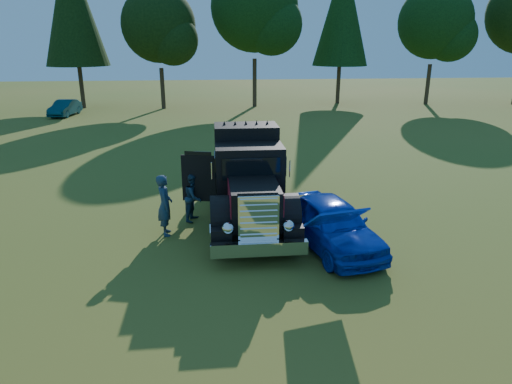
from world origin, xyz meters
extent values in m
plane|color=#385A1A|center=(0.00, 0.00, 0.00)|extent=(120.00, 120.00, 0.00)
cylinder|color=#2D2116|center=(20.00, 30.00, 1.80)|extent=(0.36, 0.36, 3.60)
sphere|color=black|center=(20.00, 30.00, 7.20)|extent=(6.40, 6.40, 6.40)
sphere|color=black|center=(21.20, 29.20, 6.00)|extent=(4.40, 4.40, 4.40)
cylinder|color=#2D2116|center=(12.00, 31.50, 2.25)|extent=(0.36, 0.36, 4.50)
cone|color=black|center=(12.00, 31.50, 8.12)|extent=(5.00, 5.00, 9.38)
cylinder|color=#2D2116|center=(-11.00, 30.50, 2.34)|extent=(0.36, 0.36, 4.68)
cone|color=black|center=(-11.00, 30.50, 8.45)|extent=(5.20, 5.20, 9.75)
cylinder|color=#2D2116|center=(4.00, 30.00, 2.07)|extent=(0.36, 0.36, 4.14)
sphere|color=black|center=(4.00, 30.00, 8.28)|extent=(7.36, 7.36, 7.36)
sphere|color=black|center=(5.38, 29.08, 6.90)|extent=(5.06, 5.06, 5.06)
cylinder|color=#2D2116|center=(-4.00, 29.50, 1.71)|extent=(0.36, 0.36, 3.42)
sphere|color=black|center=(-4.00, 29.50, 6.84)|extent=(6.08, 6.08, 6.08)
sphere|color=black|center=(-2.86, 28.74, 5.70)|extent=(4.18, 4.18, 4.18)
cylinder|color=black|center=(0.12, 0.70, 0.55)|extent=(0.32, 1.10, 1.10)
cylinder|color=black|center=(2.22, 0.70, 0.55)|extent=(0.32, 1.10, 1.10)
cylinder|color=black|center=(0.12, 5.50, 0.55)|extent=(0.32, 1.10, 1.10)
cylinder|color=black|center=(2.22, 5.50, 0.55)|extent=(0.32, 1.10, 1.10)
cylinder|color=black|center=(0.45, 5.50, 0.55)|extent=(0.32, 1.10, 1.10)
cylinder|color=black|center=(1.89, 5.50, 0.55)|extent=(0.32, 1.10, 1.10)
cube|color=black|center=(1.17, 3.30, 0.62)|extent=(1.60, 6.40, 0.28)
cube|color=white|center=(1.17, -0.55, 0.55)|extent=(2.50, 0.22, 0.36)
cube|color=white|center=(1.17, -0.25, 1.25)|extent=(1.05, 0.30, 1.30)
cube|color=black|center=(1.17, 0.80, 1.30)|extent=(1.35, 1.80, 1.10)
cube|color=maroon|center=(0.48, 0.80, 1.50)|extent=(0.02, 1.80, 0.60)
cube|color=maroon|center=(1.86, 0.80, 1.50)|extent=(0.02, 1.80, 0.60)
cylinder|color=black|center=(0.22, 0.70, 0.95)|extent=(0.55, 1.24, 1.24)
cylinder|color=black|center=(2.12, 0.70, 0.95)|extent=(0.55, 1.24, 1.24)
sphere|color=white|center=(0.39, -0.32, 1.05)|extent=(0.32, 0.32, 0.32)
sphere|color=white|center=(1.95, -0.32, 1.05)|extent=(0.32, 0.32, 0.32)
cube|color=black|center=(1.17, 2.35, 1.55)|extent=(2.05, 1.30, 2.10)
cube|color=black|center=(1.17, 1.68, 2.05)|extent=(1.70, 0.05, 0.65)
cube|color=black|center=(1.17, 3.65, 1.75)|extent=(2.05, 1.30, 2.50)
cube|color=black|center=(1.17, 5.30, 0.95)|extent=(2.00, 2.00, 0.35)
cube|color=black|center=(-0.39, 2.88, 1.45)|extent=(1.09, 0.31, 1.50)
cube|color=maroon|center=(-0.41, 2.93, 1.30)|extent=(0.83, 0.21, 0.75)
imported|color=#0A08B3|center=(3.34, 0.57, 0.71)|extent=(2.54, 4.42, 1.41)
cube|color=#0A08B3|center=(2.97, -1.09, 1.55)|extent=(1.47, 1.19, 0.67)
imported|color=#1B1C40|center=(-1.41, 1.91, 0.94)|extent=(0.54, 0.74, 1.87)
imported|color=navy|center=(-0.59, 3.00, 0.79)|extent=(0.84, 0.93, 1.59)
imported|color=#0A2E3F|center=(-11.29, 26.10, 0.61)|extent=(1.77, 3.84, 1.22)
camera|label=1|loc=(0.04, -11.07, 5.59)|focal=32.00mm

